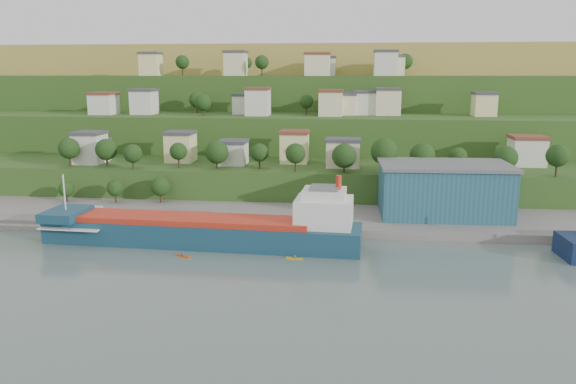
# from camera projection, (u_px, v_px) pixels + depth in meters

# --- Properties ---
(ground) EXTENTS (500.00, 500.00, 0.00)m
(ground) POSITION_uv_depth(u_px,v_px,m) (270.00, 258.00, 111.43)
(ground) COLOR #4D5E59
(ground) RESTS_ON ground
(quay) EXTENTS (220.00, 26.00, 4.00)m
(quay) POSITION_uv_depth(u_px,v_px,m) (367.00, 224.00, 136.54)
(quay) COLOR slate
(quay) RESTS_ON ground
(pebble_beach) EXTENTS (40.00, 18.00, 2.40)m
(pebble_beach) POSITION_uv_depth(u_px,v_px,m) (62.00, 222.00, 138.66)
(pebble_beach) COLOR slate
(pebble_beach) RESTS_ON ground
(hillside) EXTENTS (360.00, 211.09, 96.00)m
(hillside) POSITION_uv_depth(u_px,v_px,m) (318.00, 148.00, 275.49)
(hillside) COLOR #284719
(hillside) RESTS_ON ground
(cargo_ship_near) EXTENTS (68.51, 14.10, 17.49)m
(cargo_ship_near) POSITION_uv_depth(u_px,v_px,m) (211.00, 232.00, 119.75)
(cargo_ship_near) COLOR #143C4B
(cargo_ship_near) RESTS_ON ground
(warehouse) EXTENTS (31.41, 19.68, 12.80)m
(warehouse) POSITION_uv_depth(u_px,v_px,m) (443.00, 189.00, 135.79)
(warehouse) COLOR #1F505F
(warehouse) RESTS_ON quay
(caravan) EXTENTS (6.11, 3.05, 2.75)m
(caravan) POSITION_uv_depth(u_px,v_px,m) (90.00, 212.00, 137.42)
(caravan) COLOR silver
(caravan) RESTS_ON pebble_beach
(dinghy) EXTENTS (4.42, 2.43, 0.84)m
(dinghy) POSITION_uv_depth(u_px,v_px,m) (88.00, 222.00, 132.12)
(dinghy) COLOR silver
(dinghy) RESTS_ON pebble_beach
(kayak_orange) EXTENTS (3.54, 2.06, 0.90)m
(kayak_orange) POSITION_uv_depth(u_px,v_px,m) (183.00, 255.00, 112.06)
(kayak_orange) COLOR #CB4812
(kayak_orange) RESTS_ON ground
(kayak_yellow) EXTENTS (3.41, 1.15, 0.84)m
(kayak_yellow) POSITION_uv_depth(u_px,v_px,m) (294.00, 258.00, 110.70)
(kayak_yellow) COLOR gold
(kayak_yellow) RESTS_ON ground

